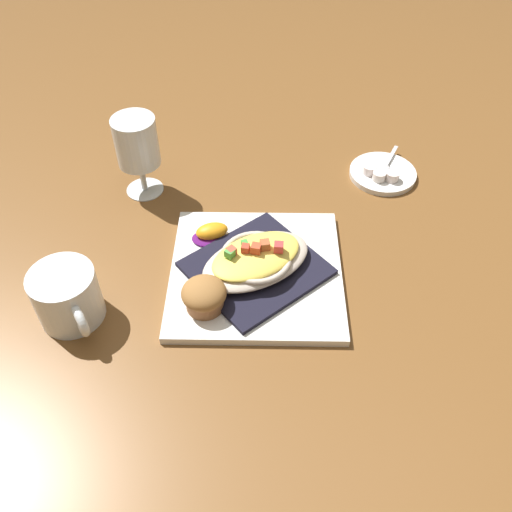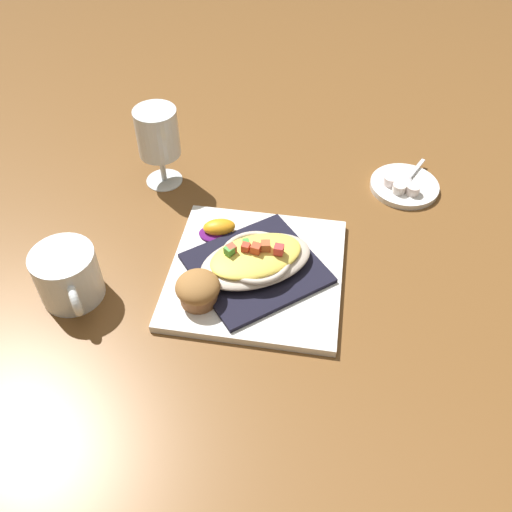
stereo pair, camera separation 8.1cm
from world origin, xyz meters
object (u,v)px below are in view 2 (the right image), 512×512
object	(u,v)px
orange_garnish	(218,229)
creamer_cup_0	(391,181)
gratin_dish	(256,259)
coffee_mug	(69,278)
creamer_saucer	(404,186)
creamer_cup_1	(399,188)
spoon	(407,180)
square_plate	(256,273)
stemmed_glass	(158,137)
creamer_cup_2	(413,190)
muffin	(198,289)

from	to	relation	value
orange_garnish	creamer_cup_0	size ratio (longest dim) A/B	2.61
gratin_dish	coffee_mug	world-z (taller)	coffee_mug
creamer_saucer	gratin_dish	bearing A→B (deg)	51.54
creamer_saucer	creamer_cup_1	size ratio (longest dim) A/B	5.06
gratin_dish	spoon	xyz separation A→B (m)	(-0.21, -0.27, -0.02)
square_plate	creamer_saucer	distance (m)	0.34
creamer_cup_0	gratin_dish	bearing A→B (deg)	54.37
square_plate	orange_garnish	xyz separation A→B (m)	(0.08, -0.06, 0.02)
orange_garnish	stemmed_glass	bearing A→B (deg)	-41.94
creamer_cup_0	creamer_cup_2	size ratio (longest dim) A/B	1.00
spoon	orange_garnish	bearing A→B (deg)	35.49
coffee_mug	creamer_cup_1	world-z (taller)	coffee_mug
orange_garnish	creamer_saucer	size ratio (longest dim) A/B	0.52
muffin	orange_garnish	distance (m)	0.14
square_plate	spoon	world-z (taller)	spoon
muffin	creamer_cup_0	distance (m)	0.42
creamer_cup_1	muffin	bearing A→B (deg)	49.85
coffee_mug	creamer_cup_0	bearing A→B (deg)	-140.95
coffee_mug	creamer_cup_1	xyz separation A→B (m)	(-0.46, -0.34, -0.02)
gratin_dish	orange_garnish	world-z (taller)	gratin_dish
gratin_dish	spoon	size ratio (longest dim) A/B	2.11
gratin_dish	square_plate	bearing A→B (deg)	-166.50
creamer_cup_0	creamer_cup_2	world-z (taller)	same
square_plate	orange_garnish	size ratio (longest dim) A/B	4.13
orange_garnish	stemmed_glass	world-z (taller)	stemmed_glass
creamer_cup_0	creamer_cup_1	bearing A→B (deg)	132.32
gratin_dish	creamer_cup_0	world-z (taller)	gratin_dish
muffin	creamer_cup_2	size ratio (longest dim) A/B	2.66
orange_garnish	coffee_mug	distance (m)	0.24
stemmed_glass	creamer_cup_2	world-z (taller)	stemmed_glass
stemmed_glass	spoon	bearing A→B (deg)	-168.93
creamer_cup_1	creamer_saucer	bearing A→B (deg)	-111.90
orange_garnish	coffee_mug	world-z (taller)	coffee_mug
orange_garnish	creamer_saucer	xyz separation A→B (m)	(-0.29, -0.20, -0.02)
creamer_saucer	creamer_cup_2	size ratio (longest dim) A/B	5.06
spoon	creamer_cup_0	size ratio (longest dim) A/B	3.97
square_plate	coffee_mug	size ratio (longest dim) A/B	2.37
square_plate	creamer_cup_1	world-z (taller)	creamer_cup_1
muffin	spoon	world-z (taller)	muffin
gratin_dish	spoon	distance (m)	0.35
gratin_dish	creamer_cup_2	world-z (taller)	gratin_dish
square_plate	coffee_mug	distance (m)	0.27
creamer_saucer	muffin	bearing A→B (deg)	50.96
coffee_mug	creamer_cup_2	world-z (taller)	coffee_mug
orange_garnish	spoon	world-z (taller)	orange_garnish
gratin_dish	creamer_cup_1	xyz separation A→B (m)	(-0.20, -0.24, -0.02)
orange_garnish	creamer_cup_2	bearing A→B (deg)	-149.57
orange_garnish	creamer_cup_1	xyz separation A→B (m)	(-0.28, -0.18, -0.00)
orange_garnish	creamer_cup_1	size ratio (longest dim) A/B	2.61
creamer_cup_1	spoon	bearing A→B (deg)	-111.90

